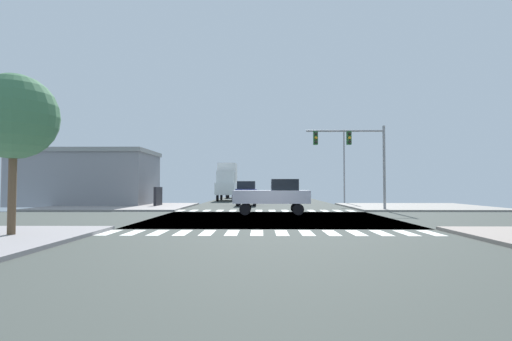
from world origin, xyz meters
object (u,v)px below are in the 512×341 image
at_px(box_truck_queued_1, 227,181).
at_px(suv_farside_2, 233,189).
at_px(pickup_crossing_1, 274,195).
at_px(sidewalk_tree, 14,117).
at_px(traffic_signal_mast, 354,148).
at_px(suv_nearside_1, 247,191).
at_px(bank_building, 88,178).
at_px(street_lamp, 342,159).

bearing_deg(box_truck_queued_1, suv_farside_2, -90.00).
distance_m(suv_farside_2, box_truck_queued_1, 10.17).
xyz_separation_m(pickup_crossing_1, box_truck_queued_1, (-5.28, 25.06, 1.27)).
bearing_deg(sidewalk_tree, box_truck_queued_1, 83.03).
bearing_deg(traffic_signal_mast, suv_nearside_1, 134.84).
xyz_separation_m(sidewalk_tree, suv_farside_2, (4.61, 47.80, -3.01)).
relative_size(pickup_crossing_1, box_truck_queued_1, 0.71).
bearing_deg(suv_nearside_1, bank_building, 0.14).
bearing_deg(suv_nearside_1, sidewalk_tree, 72.83).
relative_size(street_lamp, sidewalk_tree, 1.31).
distance_m(traffic_signal_mast, suv_nearside_1, 12.47).
height_order(traffic_signal_mast, box_truck_queued_1, traffic_signal_mast).
height_order(traffic_signal_mast, suv_farside_2, traffic_signal_mast).
xyz_separation_m(street_lamp, bank_building, (-25.45, -3.66, -2.03)).
height_order(suv_farside_2, pickup_crossing_1, pickup_crossing_1).
bearing_deg(bank_building, sidewalk_tree, -72.26).
xyz_separation_m(bank_building, suv_nearside_1, (15.48, 0.04, -1.29)).
height_order(street_lamp, bank_building, street_lamp).
height_order(sidewalk_tree, pickup_crossing_1, sidewalk_tree).
bearing_deg(box_truck_queued_1, bank_building, 46.39).
distance_m(sidewalk_tree, box_truck_queued_1, 38.02).
relative_size(traffic_signal_mast, suv_farside_2, 1.41).
distance_m(bank_building, pickup_crossing_1, 21.45).
relative_size(suv_nearside_1, suv_farside_2, 1.00).
bearing_deg(bank_building, suv_nearside_1, 0.14).
xyz_separation_m(traffic_signal_mast, suv_farside_2, (-11.46, 31.68, -3.38)).
relative_size(street_lamp, suv_farside_2, 1.71).
height_order(sidewalk_tree, suv_farside_2, sidewalk_tree).
distance_m(street_lamp, bank_building, 25.79).
relative_size(traffic_signal_mast, sidewalk_tree, 1.08).
relative_size(bank_building, suv_nearside_1, 3.04).
xyz_separation_m(street_lamp, suv_nearside_1, (-9.97, -3.62, -3.32)).
bearing_deg(traffic_signal_mast, bank_building, 160.51).
bearing_deg(suv_farside_2, pickup_crossing_1, 98.54).
height_order(traffic_signal_mast, street_lamp, street_lamp).
bearing_deg(box_truck_queued_1, sidewalk_tree, 83.03).
bearing_deg(suv_nearside_1, street_lamp, -160.06).
bearing_deg(pickup_crossing_1, traffic_signal_mast, 119.39).
height_order(traffic_signal_mast, suv_nearside_1, traffic_signal_mast).
bearing_deg(street_lamp, sidewalk_tree, -121.90).
bearing_deg(bank_building, traffic_signal_mast, -19.49).
xyz_separation_m(traffic_signal_mast, box_truck_queued_1, (-11.46, 21.57, -2.21)).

